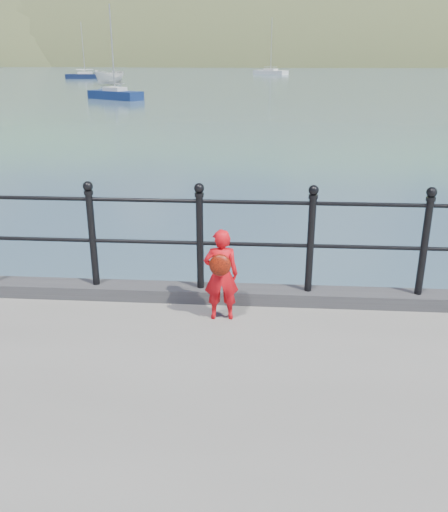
# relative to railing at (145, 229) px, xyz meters

# --- Properties ---
(ground) EXTENTS (600.00, 600.00, 0.00)m
(ground) POSITION_rel_railing_xyz_m (-0.00, 0.15, -1.82)
(ground) COLOR #2D4251
(ground) RESTS_ON ground
(kerb) EXTENTS (60.00, 0.30, 0.15)m
(kerb) POSITION_rel_railing_xyz_m (-0.00, -0.00, -0.75)
(kerb) COLOR #28282B
(kerb) RESTS_ON quay
(railing) EXTENTS (18.11, 0.11, 1.20)m
(railing) POSITION_rel_railing_xyz_m (0.00, 0.00, 0.00)
(railing) COLOR black
(railing) RESTS_ON kerb
(far_shore) EXTENTS (830.00, 200.00, 156.00)m
(far_shore) POSITION_rel_railing_xyz_m (38.34, 239.56, -24.39)
(far_shore) COLOR #333A21
(far_shore) RESTS_ON ground
(child) EXTENTS (0.38, 0.32, 0.98)m
(child) POSITION_rel_railing_xyz_m (0.87, -0.45, -0.32)
(child) COLOR red
(child) RESTS_ON quay
(launch_white) EXTENTS (3.86, 4.84, 1.78)m
(launch_white) POSITION_rel_railing_xyz_m (-17.69, 61.95, -0.93)
(launch_white) COLOR silver
(launch_white) RESTS_ON ground
(sailboat_deep) EXTENTS (6.57, 5.68, 9.87)m
(sailboat_deep) POSITION_rel_railing_xyz_m (1.95, 100.69, -1.48)
(sailboat_deep) COLOR silver
(sailboat_deep) RESTS_ON ground
(sailboat_port) EXTENTS (5.19, 4.05, 7.52)m
(sailboat_port) POSITION_rel_railing_xyz_m (-11.36, 40.84, -1.48)
(sailboat_port) COLOR navy
(sailboat_port) RESTS_ON ground
(sailboat_left) EXTENTS (5.86, 2.21, 8.21)m
(sailboat_left) POSITION_rel_railing_xyz_m (-26.44, 79.76, -1.49)
(sailboat_left) COLOR black
(sailboat_left) RESTS_ON ground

